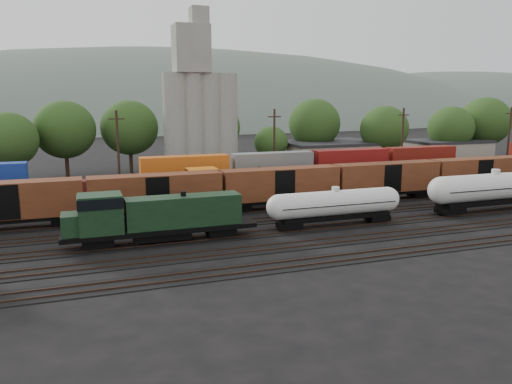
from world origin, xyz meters
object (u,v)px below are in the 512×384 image
object	(u,v)px
green_locomotive	(150,216)
grain_silo	(200,112)
orange_locomotive	(237,184)
tank_car_a	(335,205)

from	to	relation	value
green_locomotive	grain_silo	xyz separation A→B (m)	(14.51, 41.00, 8.51)
orange_locomotive	grain_silo	bearing A→B (deg)	87.16
green_locomotive	tank_car_a	bearing A→B (deg)	-0.00
green_locomotive	tank_car_a	world-z (taller)	green_locomotive
green_locomotive	tank_car_a	xyz separation A→B (m)	(19.67, -0.00, -0.29)
grain_silo	orange_locomotive	bearing A→B (deg)	-92.84
tank_car_a	grain_silo	size ratio (longest dim) A/B	0.54
grain_silo	tank_car_a	bearing A→B (deg)	-82.83
tank_car_a	green_locomotive	bearing A→B (deg)	180.00
tank_car_a	orange_locomotive	world-z (taller)	orange_locomotive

